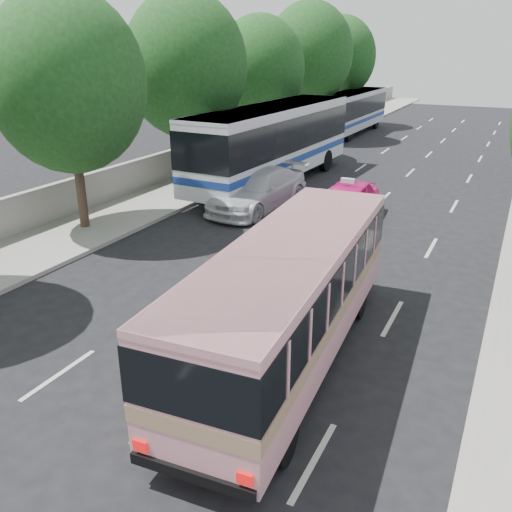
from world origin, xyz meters
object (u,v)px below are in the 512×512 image
Objects in this scene: pink_taxi at (347,203)px; white_pickup at (258,190)px; pink_bus at (290,289)px; tour_coach_front at (273,138)px; tour_coach_rear at (353,108)px.

pink_taxi is 4.11m from white_pickup.
pink_bus reaches higher than pink_taxi.
white_pickup is 4.87m from tour_coach_front.
pink_taxi is at bearing 96.97° from pink_bus.
tour_coach_rear is (-8.79, 33.48, 0.14)m from pink_bus.
tour_coach_front is 18.28m from tour_coach_rear.
pink_bus is at bearing -81.31° from pink_taxi.
tour_coach_front reaches higher than white_pickup.
tour_coach_front is at bearing -84.75° from tour_coach_rear.
tour_coach_front is at bearing 112.03° from white_pickup.
pink_bus is 16.99m from tour_coach_front.
pink_taxi is at bearing -37.40° from tour_coach_front.
white_pickup is at bearing -82.25° from tour_coach_rear.
tour_coach_front is at bearing 138.09° from pink_taxi.
tour_coach_front reaches higher than pink_taxi.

